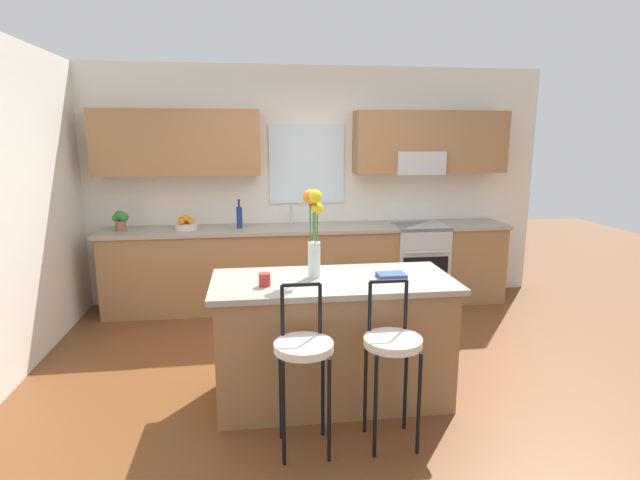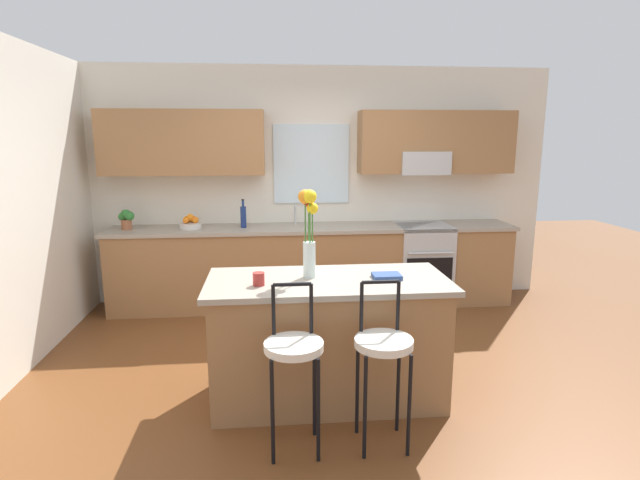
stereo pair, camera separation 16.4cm
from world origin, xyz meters
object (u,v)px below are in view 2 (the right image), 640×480
object	(u,v)px
bar_stool_near	(294,353)
flower_vase	(309,225)
bar_stool_middle	(383,350)
potted_plant_small	(126,218)
cookbook	(387,276)
fruit_bowl_oranges	(190,223)
mug_ceramic	(259,279)
oven_range	(422,264)
bottle_olive_oil	(243,216)
kitchen_island	(328,339)

from	to	relation	value
bar_stool_near	flower_vase	bearing A→B (deg)	77.70
flower_vase	bar_stool_middle	bearing A→B (deg)	-58.46
bar_stool_near	potted_plant_small	world-z (taller)	potted_plant_small
cookbook	fruit_bowl_oranges	distance (m)	2.75
flower_vase	mug_ceramic	distance (m)	0.52
bar_stool_middle	cookbook	distance (m)	0.67
oven_range	potted_plant_small	distance (m)	3.36
flower_vase	bottle_olive_oil	size ratio (longest dim) A/B	2.00
bar_stool_middle	fruit_bowl_oranges	size ratio (longest dim) A/B	4.34
bar_stool_near	potted_plant_small	size ratio (longest dim) A/B	4.71
kitchen_island	fruit_bowl_oranges	distance (m)	2.55
mug_ceramic	potted_plant_small	distance (m)	2.69
flower_vase	potted_plant_small	bearing A→B (deg)	131.46
fruit_bowl_oranges	oven_range	bearing A→B (deg)	-0.65
kitchen_island	bar_stool_middle	xyz separation A→B (m)	(0.28, -0.60, 0.17)
bar_stool_middle	mug_ceramic	world-z (taller)	bar_stool_middle
mug_ceramic	bar_stool_near	bearing A→B (deg)	-66.62
fruit_bowl_oranges	potted_plant_small	distance (m)	0.68
bar_stool_middle	cookbook	bearing A→B (deg)	75.84
cookbook	potted_plant_small	xyz separation A→B (m)	(-2.38, 2.16, 0.11)
bar_stool_near	mug_ceramic	world-z (taller)	bar_stool_near
oven_range	kitchen_island	bearing A→B (deg)	-122.48
bar_stool_middle	flower_vase	distance (m)	1.02
oven_range	potted_plant_small	size ratio (longest dim) A/B	4.16
fruit_bowl_oranges	potted_plant_small	size ratio (longest dim) A/B	1.08
bar_stool_middle	fruit_bowl_oranges	bearing A→B (deg)	119.63
kitchen_island	potted_plant_small	bearing A→B (deg)	132.65
bar_stool_near	mug_ceramic	bearing A→B (deg)	113.38
flower_vase	potted_plant_small	xyz separation A→B (m)	(-1.83, 2.07, -0.26)
fruit_bowl_oranges	cookbook	bearing A→B (deg)	-51.73
oven_range	cookbook	size ratio (longest dim) A/B	4.60
oven_range	flower_vase	size ratio (longest dim) A/B	1.44
bar_stool_near	cookbook	xyz separation A→B (m)	(0.70, 0.58, 0.30)
oven_range	bar_stool_near	xyz separation A→B (m)	(-1.62, -2.71, 0.18)
cookbook	fruit_bowl_oranges	xyz separation A→B (m)	(-1.71, 2.16, 0.04)
bar_stool_middle	potted_plant_small	bearing A→B (deg)	129.29
cookbook	bottle_olive_oil	distance (m)	2.44
bar_stool_near	cookbook	distance (m)	0.95
bar_stool_middle	bottle_olive_oil	bearing A→B (deg)	109.70
potted_plant_small	kitchen_island	bearing A→B (deg)	-47.35
mug_ceramic	flower_vase	bearing A→B (deg)	25.15
bar_stool_middle	cookbook	xyz separation A→B (m)	(0.15, 0.58, 0.30)
bar_stool_near	potted_plant_small	bearing A→B (deg)	121.68
oven_range	fruit_bowl_oranges	distance (m)	2.68
oven_range	bar_stool_near	size ratio (longest dim) A/B	0.88
bottle_olive_oil	potted_plant_small	world-z (taller)	bottle_olive_oil
bar_stool_middle	potted_plant_small	size ratio (longest dim) A/B	4.71
kitchen_island	bottle_olive_oil	world-z (taller)	bottle_olive_oil
cookbook	fruit_bowl_oranges	world-z (taller)	fruit_bowl_oranges
bottle_olive_oil	potted_plant_small	bearing A→B (deg)	-179.95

